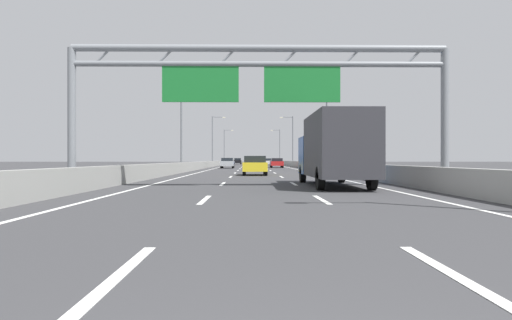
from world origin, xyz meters
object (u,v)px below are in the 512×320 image
at_px(streetlamp_left_distant, 225,144).
at_px(blue_car, 252,162).
at_px(box_truck, 334,149).
at_px(red_car, 277,163).
at_px(green_car, 263,161).
at_px(streetlamp_right_distant, 279,144).
at_px(black_car, 238,161).
at_px(streetlamp_right_far, 292,138).
at_px(streetlamp_right_mid, 325,120).
at_px(white_car, 268,162).
at_px(streetlamp_left_far, 214,138).
at_px(streetlamp_left_mid, 184,120).
at_px(silver_car, 227,163).
at_px(sign_gantry, 257,79).
at_px(yellow_car, 255,165).

distance_m(streetlamp_left_distant, blue_car, 37.76).
bearing_deg(blue_car, box_truck, -86.97).
distance_m(red_car, green_car, 74.17).
bearing_deg(streetlamp_right_distant, black_car, -131.56).
bearing_deg(red_car, streetlamp_right_far, 78.30).
distance_m(streetlamp_right_mid, red_car, 20.23).
distance_m(blue_car, white_car, 7.82).
bearing_deg(streetlamp_right_mid, green_car, 92.38).
bearing_deg(streetlamp_left_far, streetlamp_left_mid, -90.00).
bearing_deg(streetlamp_right_far, green_car, 94.05).
xyz_separation_m(streetlamp_right_far, black_car, (-11.09, 26.04, -4.61)).
relative_size(black_car, silver_car, 0.96).
bearing_deg(streetlamp_left_mid, blue_car, 79.66).
bearing_deg(streetlamp_right_mid, box_truck, -98.43).
relative_size(streetlamp_right_distant, white_car, 2.26).
height_order(streetlamp_left_mid, black_car, streetlamp_left_mid).
height_order(blue_car, red_car, blue_car).
bearing_deg(streetlamp_left_distant, silver_car, -86.44).
relative_size(white_car, green_car, 1.01).
distance_m(streetlamp_right_far, red_car, 20.24).
bearing_deg(sign_gantry, yellow_car, 89.91).
xyz_separation_m(white_car, box_truck, (0.09, -74.38, 1.00)).
height_order(streetlamp_right_distant, white_car, streetlamp_right_distant).
height_order(black_car, silver_car, black_car).
distance_m(sign_gantry, white_car, 75.10).
height_order(streetlamp_left_far, blue_car, streetlamp_left_far).
bearing_deg(silver_car, sign_gantry, -85.28).
xyz_separation_m(sign_gantry, streetlamp_left_distant, (-7.39, 104.64, 0.56)).
distance_m(streetlamp_right_mid, yellow_car, 14.98).
bearing_deg(streetlamp_left_distant, streetlamp_right_distant, 0.00).
bearing_deg(streetlamp_right_mid, streetlamp_right_distant, 90.00).
height_order(sign_gantry, streetlamp_right_mid, streetlamp_right_mid).
relative_size(streetlamp_left_distant, yellow_car, 2.20).
distance_m(streetlamp_left_mid, white_car, 48.83).
xyz_separation_m(sign_gantry, white_car, (3.45, 74.91, -4.10)).
relative_size(streetlamp_left_far, streetlamp_left_distant, 1.00).
height_order(streetlamp_left_far, silver_car, streetlamp_left_far).
bearing_deg(streetlamp_right_far, box_truck, -93.49).
bearing_deg(streetlamp_left_mid, streetlamp_right_mid, 0.00).
height_order(streetlamp_left_mid, white_car, streetlamp_left_mid).
relative_size(streetlamp_right_mid, streetlamp_right_far, 1.00).
relative_size(black_car, box_truck, 0.50).
bearing_deg(blue_car, yellow_car, -89.95).
relative_size(streetlamp_right_distant, box_truck, 1.13).
bearing_deg(blue_car, streetlamp_left_mid, -100.34).
relative_size(sign_gantry, streetlamp_left_mid, 1.79).
height_order(streetlamp_right_distant, blue_car, streetlamp_right_distant).
distance_m(blue_car, green_car, 53.20).
xyz_separation_m(streetlamp_left_mid, red_car, (10.94, 19.27, -4.67)).
bearing_deg(black_car, streetlamp_right_mid, -80.26).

